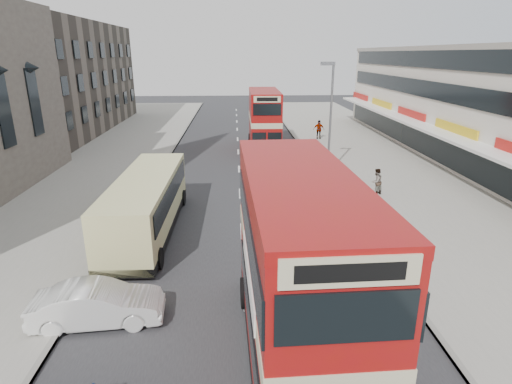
% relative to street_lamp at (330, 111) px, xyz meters
% --- Properties ---
extents(ground, '(160.00, 160.00, 0.00)m').
position_rel_street_lamp_xyz_m(ground, '(-6.52, -18.00, -4.78)').
color(ground, '#28282B').
rests_on(ground, ground).
extents(road_surface, '(12.00, 90.00, 0.01)m').
position_rel_street_lamp_xyz_m(road_surface, '(-6.52, 2.00, -4.78)').
color(road_surface, '#28282B').
rests_on(road_surface, ground).
extents(pavement_right, '(12.00, 90.00, 0.15)m').
position_rel_street_lamp_xyz_m(pavement_right, '(5.48, 2.00, -4.71)').
color(pavement_right, gray).
rests_on(pavement_right, ground).
extents(pavement_left, '(12.00, 90.00, 0.15)m').
position_rel_street_lamp_xyz_m(pavement_left, '(-18.52, 2.00, -4.71)').
color(pavement_left, gray).
rests_on(pavement_left, ground).
extents(kerb_left, '(0.20, 90.00, 0.16)m').
position_rel_street_lamp_xyz_m(kerb_left, '(-12.62, 2.00, -4.71)').
color(kerb_left, gray).
rests_on(kerb_left, ground).
extents(kerb_right, '(0.20, 90.00, 0.16)m').
position_rel_street_lamp_xyz_m(kerb_right, '(-0.42, 2.00, -4.71)').
color(kerb_right, gray).
rests_on(kerb_right, ground).
extents(brick_terrace, '(14.00, 28.00, 12.00)m').
position_rel_street_lamp_xyz_m(brick_terrace, '(-28.52, 20.00, 1.22)').
color(brick_terrace, '#66594C').
rests_on(brick_terrace, ground).
extents(commercial_row, '(9.90, 46.20, 9.30)m').
position_rel_street_lamp_xyz_m(commercial_row, '(13.42, 4.00, -0.09)').
color(commercial_row, beige).
rests_on(commercial_row, ground).
extents(street_lamp, '(1.00, 0.20, 8.12)m').
position_rel_street_lamp_xyz_m(street_lamp, '(0.00, 0.00, 0.00)').
color(street_lamp, slate).
rests_on(street_lamp, ground).
extents(bus_main, '(3.03, 10.11, 5.55)m').
position_rel_street_lamp_xyz_m(bus_main, '(-5.12, -19.42, -1.86)').
color(bus_main, black).
rests_on(bus_main, ground).
extents(bus_second, '(2.77, 9.66, 5.30)m').
position_rel_street_lamp_xyz_m(bus_second, '(-4.06, 8.81, -1.99)').
color(bus_second, black).
rests_on(bus_second, ground).
extents(coach, '(2.76, 10.21, 2.70)m').
position_rel_street_lamp_xyz_m(coach, '(-11.28, -9.79, -3.19)').
color(coach, black).
rests_on(coach, ground).
extents(car_left_front, '(4.40, 1.85, 1.41)m').
position_rel_street_lamp_xyz_m(car_left_front, '(-11.48, -17.36, -4.08)').
color(car_left_front, white).
rests_on(car_left_front, ground).
extents(car_right_a, '(5.13, 2.29, 1.46)m').
position_rel_street_lamp_xyz_m(car_right_a, '(-2.00, -2.43, -4.05)').
color(car_right_a, maroon).
rests_on(car_right_a, ground).
extents(car_right_b, '(4.21, 2.24, 1.13)m').
position_rel_street_lamp_xyz_m(car_right_b, '(-1.51, 3.28, -4.22)').
color(car_right_b, '#B65A12').
rests_on(car_right_b, ground).
extents(pedestrian_near, '(0.76, 0.70, 1.71)m').
position_rel_street_lamp_xyz_m(pedestrian_near, '(2.06, -5.03, -3.78)').
color(pedestrian_near, gray).
rests_on(pedestrian_near, pavement_right).
extents(pedestrian_far, '(1.18, 0.59, 1.95)m').
position_rel_street_lamp_xyz_m(pedestrian_far, '(1.95, 13.09, -3.66)').
color(pedestrian_far, gray).
rests_on(pedestrian_far, pavement_right).
extents(cyclist, '(0.78, 1.88, 2.30)m').
position_rel_street_lamp_xyz_m(cyclist, '(-2.77, 0.13, -4.00)').
color(cyclist, gray).
rests_on(cyclist, ground).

